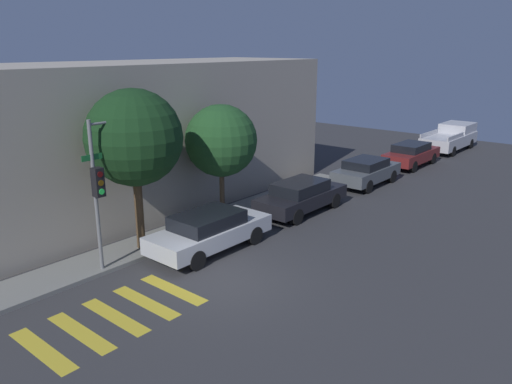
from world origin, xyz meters
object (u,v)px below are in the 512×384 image
Objects in this scene: sedan_near_corner at (209,230)px; pickup_truck at (451,137)px; sedan_tail_of_row at (411,154)px; sedan_middle at (301,196)px; tree_midblock at (221,141)px; traffic_light_pole at (108,170)px; tree_near_corner at (134,138)px; sedan_far_end at (366,171)px.

pickup_truck is (23.59, -0.00, 0.13)m from sedan_near_corner.
sedan_near_corner is at bearing 180.00° from sedan_tail_of_row.
tree_midblock is (-3.02, 1.84, 2.62)m from sedan_middle.
traffic_light_pole is 1.05× the size of sedan_near_corner.
sedan_tail_of_row is at bearing -3.61° from traffic_light_pole.
sedan_middle is 18.01m from pickup_truck.
tree_near_corner is (-7.17, 1.84, 3.30)m from sedan_middle.
tree_midblock reaches higher than sedan_near_corner.
tree_midblock is at bearing 168.27° from sedan_far_end.
tree_midblock reaches higher than pickup_truck.
tree_midblock is (-21.03, 1.84, 2.49)m from pickup_truck.
tree_near_corner is at bearing 130.80° from sedan_near_corner.
pickup_truck reaches higher than sedan_far_end.
pickup_truck is (18.01, 0.00, 0.13)m from sedan_middle.
tree_midblock is at bearing 0.00° from tree_near_corner.
sedan_middle is at bearing -14.40° from tree_near_corner.
tree_near_corner is at bearing 171.95° from sedan_far_end.
sedan_far_end is at bearing -0.00° from sedan_near_corner.
sedan_tail_of_row is (11.45, 0.00, 0.00)m from sedan_middle.
sedan_middle is 5.84m from sedan_far_end.
sedan_near_corner is 0.97× the size of tree_midblock.
sedan_middle is 0.82× the size of tree_near_corner.
sedan_near_corner is 23.59m from pickup_truck.
sedan_far_end is at bearing 180.00° from pickup_truck.
pickup_truck is at bearing -2.72° from traffic_light_pole.
pickup_truck is at bearing 0.00° from sedan_tail_of_row.
sedan_middle is 11.45m from sedan_tail_of_row.
traffic_light_pole is 5.65m from tree_midblock.
tree_near_corner reaches higher than tree_midblock.
tree_near_corner is at bearing 174.35° from sedan_tail_of_row.
tree_midblock is at bearing 5.82° from traffic_light_pole.
sedan_far_end is 0.93× the size of sedan_tail_of_row.
traffic_light_pole is at bearing 175.00° from sedan_far_end.
traffic_light_pole reaches higher than sedan_tail_of_row.
sedan_tail_of_row is 14.82m from tree_midblock.
sedan_far_end is 0.76× the size of pickup_truck.
tree_midblock reaches higher than sedan_tail_of_row.
tree_near_corner is 1.18× the size of tree_midblock.
tree_midblock is (2.56, 1.84, 2.62)m from sedan_near_corner.
sedan_tail_of_row is at bearing -0.00° from sedan_near_corner.
sedan_tail_of_row is at bearing -5.65° from tree_near_corner.
tree_midblock is at bearing 172.75° from sedan_tail_of_row.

